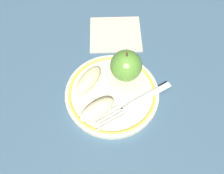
# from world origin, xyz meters

# --- Properties ---
(ground_plane) EXTENTS (2.00, 2.00, 0.00)m
(ground_plane) POSITION_xyz_m (0.00, 0.00, 0.00)
(ground_plane) COLOR #3A586E
(plate) EXTENTS (0.20, 0.20, 0.01)m
(plate) POSITION_xyz_m (-0.02, -0.02, 0.01)
(plate) COLOR beige
(plate) RESTS_ON ground_plane
(apple_red_whole) EXTENTS (0.07, 0.07, 0.08)m
(apple_red_whole) POSITION_xyz_m (0.02, -0.05, 0.05)
(apple_red_whole) COLOR #588F32
(apple_red_whole) RESTS_ON plate
(apple_slice_front) EXTENTS (0.06, 0.08, 0.02)m
(apple_slice_front) POSITION_xyz_m (-0.06, 0.02, 0.03)
(apple_slice_front) COLOR beige
(apple_slice_front) RESTS_ON plate
(apple_slice_back) EXTENTS (0.08, 0.08, 0.02)m
(apple_slice_back) POSITION_xyz_m (0.01, 0.03, 0.03)
(apple_slice_back) COLOR beige
(apple_slice_back) RESTS_ON plate
(fork) EXTENTS (0.08, 0.18, 0.00)m
(fork) POSITION_xyz_m (-0.06, -0.06, 0.02)
(fork) COLOR silver
(fork) RESTS_ON plate
(napkin_folded) EXTENTS (0.14, 0.14, 0.01)m
(napkin_folded) POSITION_xyz_m (0.15, -0.06, 0.00)
(napkin_folded) COLOR beige
(napkin_folded) RESTS_ON ground_plane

